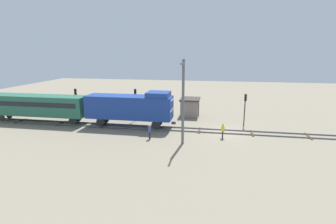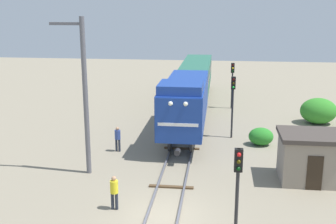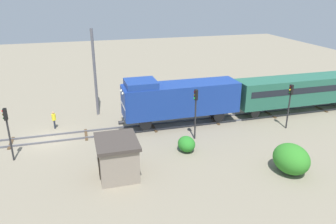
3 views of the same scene
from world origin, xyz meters
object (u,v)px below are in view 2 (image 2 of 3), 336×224
traffic_signal_near (238,182)px  worker_by_signal (118,137)px  traffic_signal_mid (233,96)px  traffic_signal_far (232,77)px  locomotive (185,101)px  relay_hut (310,157)px  passenger_car_leading (196,75)px  catenary_mast (84,94)px  worker_near_track (114,190)px

traffic_signal_near → worker_by_signal: bearing=124.0°
traffic_signal_mid → traffic_signal_far: bearing=88.8°
traffic_signal_far → locomotive: bearing=-110.5°
traffic_signal_mid → relay_hut: (4.10, -7.34, -1.75)m
locomotive → passenger_car_leading: bearing=90.0°
traffic_signal_near → catenary_mast: bearing=139.1°
traffic_signal_far → worker_near_track: 22.19m
catenary_mast → locomotive: bearing=55.6°
traffic_signal_mid → worker_near_track: traffic_signal_mid is taller
traffic_signal_mid → worker_by_signal: size_ratio=2.68×
worker_near_track → worker_by_signal: same height
locomotive → worker_near_track: bearing=-101.6°
passenger_car_leading → catenary_mast: catenary_mast is taller
passenger_car_leading → worker_near_track: 25.15m
catenary_mast → traffic_signal_near: bearing=-40.9°
locomotive → traffic_signal_near: size_ratio=2.70×
relay_hut → passenger_car_leading: bearing=110.3°
traffic_signal_mid → worker_near_track: bearing=-115.7°
passenger_car_leading → relay_hut: 21.65m
passenger_car_leading → relay_hut: size_ratio=4.00×
traffic_signal_far → worker_near_track: size_ratio=2.53×
traffic_signal_near → passenger_car_leading: bearing=96.6°
traffic_signal_far → relay_hut: (3.90, -16.56, -1.60)m
passenger_car_leading → catenary_mast: (-5.06, -20.72, 2.19)m
traffic_signal_near → traffic_signal_mid: bearing=89.2°
traffic_signal_far → catenary_mast: 19.16m
catenary_mast → traffic_signal_far: bearing=63.0°
traffic_signal_far → worker_by_signal: (-7.80, -13.18, -1.99)m
passenger_car_leading → worker_near_track: passenger_car_leading is taller
traffic_signal_near → traffic_signal_mid: size_ratio=0.94×
catenary_mast → traffic_signal_mid: bearing=42.7°
worker_near_track → relay_hut: relay_hut is taller
locomotive → traffic_signal_far: 10.28m
locomotive → relay_hut: bearing=-42.8°
passenger_car_leading → worker_by_signal: bearing=-104.0°
traffic_signal_far → traffic_signal_mid: bearing=-91.2°
traffic_signal_far → worker_by_signal: traffic_signal_far is taller
traffic_signal_near → worker_by_signal: (-7.40, 10.97, -1.98)m
relay_hut → traffic_signal_mid: bearing=119.2°
traffic_signal_far → worker_by_signal: bearing=-120.6°
traffic_signal_far → catenary_mast: size_ratio=0.48×
traffic_signal_mid → relay_hut: traffic_signal_mid is taller
worker_near_track → catenary_mast: size_ratio=0.19×
worker_near_track → worker_by_signal: (-1.80, 8.09, 0.00)m
locomotive → traffic_signal_mid: bearing=6.8°
locomotive → catenary_mast: (-5.06, -7.39, 1.94)m
traffic_signal_mid → relay_hut: size_ratio=1.30×
locomotive → passenger_car_leading: (0.00, 13.34, -0.25)m
worker_by_signal → worker_near_track: bearing=117.0°
worker_by_signal → relay_hut: relay_hut is taller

